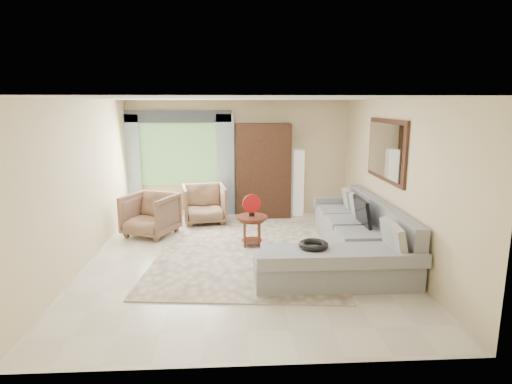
{
  "coord_description": "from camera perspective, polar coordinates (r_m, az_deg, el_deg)",
  "views": [
    {
      "loc": [
        -0.16,
        -6.76,
        2.53
      ],
      "look_at": [
        0.25,
        0.35,
        1.05
      ],
      "focal_mm": 30.0,
      "sensor_mm": 36.0,
      "label": 1
    }
  ],
  "objects": [
    {
      "name": "valance",
      "position": [
        9.74,
        -10.47,
        9.91
      ],
      "size": [
        2.4,
        0.12,
        0.26
      ],
      "primitive_type": "cube",
      "color": "#1E232D",
      "rests_on": "wall_back"
    },
    {
      "name": "curtain_right",
      "position": [
        9.74,
        -4.09,
        3.57
      ],
      "size": [
        0.4,
        0.08,
        2.3
      ],
      "primitive_type": "cube",
      "color": "#9EB7CC",
      "rests_on": "ground"
    },
    {
      "name": "curtain_left",
      "position": [
        9.99,
        -16.24,
        3.34
      ],
      "size": [
        0.4,
        0.08,
        2.3
      ],
      "primitive_type": "cube",
      "color": "#9EB7CC",
      "rests_on": "ground"
    },
    {
      "name": "garden_hose",
      "position": [
        6.22,
        7.68,
        -7.0
      ],
      "size": [
        0.43,
        0.43,
        0.09
      ],
      "primitive_type": "torus",
      "color": "black",
      "rests_on": "sectional_sofa"
    },
    {
      "name": "red_disc",
      "position": [
        7.57,
        -0.57,
        -1.55
      ],
      "size": [
        0.34,
        0.1,
        0.34
      ],
      "primitive_type": "cylinder",
      "rotation": [
        1.57,
        0.0,
        0.23
      ],
      "color": "#A91110",
      "rests_on": "coffee_table"
    },
    {
      "name": "armchair_left",
      "position": [
        8.55,
        -13.88,
        -2.95
      ],
      "size": [
        1.18,
        1.19,
        0.82
      ],
      "primitive_type": "imported",
      "rotation": [
        0.0,
        0.0,
        -0.43
      ],
      "color": "brown",
      "rests_on": "ground"
    },
    {
      "name": "wall_mirror",
      "position": [
        7.62,
        16.94,
        5.36
      ],
      "size": [
        0.05,
        1.7,
        1.05
      ],
      "color": "black",
      "rests_on": "wall_right"
    },
    {
      "name": "tv_screen",
      "position": [
        7.5,
        13.96,
        -2.58
      ],
      "size": [
        0.14,
        0.74,
        0.48
      ],
      "primitive_type": "cube",
      "rotation": [
        0.0,
        -0.17,
        0.0
      ],
      "color": "black",
      "rests_on": "sectional_sofa"
    },
    {
      "name": "floor_lamp",
      "position": [
        9.82,
        5.61,
        1.25
      ],
      "size": [
        0.24,
        0.24,
        1.5
      ],
      "primitive_type": "cube",
      "color": "silver",
      "rests_on": "ground"
    },
    {
      "name": "sectional_sofa",
      "position": [
        7.22,
        12.57,
        -6.68
      ],
      "size": [
        2.3,
        3.46,
        0.9
      ],
      "color": "#999AA1",
      "rests_on": "ground"
    },
    {
      "name": "ground",
      "position": [
        7.22,
        -1.84,
        -8.78
      ],
      "size": [
        6.0,
        6.0,
        0.0
      ],
      "primitive_type": "plane",
      "color": "silver",
      "rests_on": "ground"
    },
    {
      "name": "armoire",
      "position": [
        9.62,
        0.98,
        2.9
      ],
      "size": [
        1.2,
        0.55,
        2.1
      ],
      "primitive_type": "cube",
      "color": "black",
      "rests_on": "ground"
    },
    {
      "name": "window",
      "position": [
        9.87,
        -10.23,
        4.99
      ],
      "size": [
        1.8,
        0.04,
        1.4
      ],
      "primitive_type": "cube",
      "color": "#669E59",
      "rests_on": "wall_back"
    },
    {
      "name": "coffee_table",
      "position": [
        7.7,
        -0.57,
        -5.14
      ],
      "size": [
        0.56,
        0.56,
        0.56
      ],
      "rotation": [
        0.0,
        0.0,
        -0.42
      ],
      "color": "#461A12",
      "rests_on": "ground"
    },
    {
      "name": "potted_plant",
      "position": [
        9.65,
        -13.58,
        -2.29
      ],
      "size": [
        0.53,
        0.49,
        0.49
      ],
      "primitive_type": "imported",
      "rotation": [
        0.0,
        0.0,
        -0.3
      ],
      "color": "#999999",
      "rests_on": "ground"
    },
    {
      "name": "armchair_right",
      "position": [
        9.24,
        -6.9,
        -1.6
      ],
      "size": [
        1.01,
        1.03,
        0.82
      ],
      "primitive_type": "imported",
      "rotation": [
        0.0,
        0.0,
        0.16
      ],
      "color": "brown",
      "rests_on": "ground"
    },
    {
      "name": "area_rug",
      "position": [
        7.5,
        -1.06,
        -7.89
      ],
      "size": [
        3.39,
        4.28,
        0.02
      ],
      "primitive_type": "cube",
      "rotation": [
        0.0,
        0.0,
        -0.1
      ],
      "color": "beige",
      "rests_on": "ground"
    }
  ]
}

